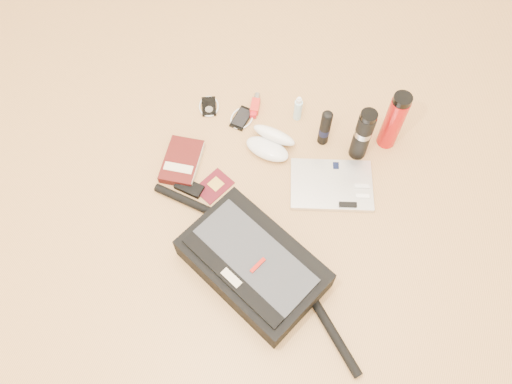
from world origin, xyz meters
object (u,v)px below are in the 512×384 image
thermos_black (363,135)px  thermos_red (394,121)px  laptop (332,185)px  messenger_bag (252,264)px  book (182,162)px

thermos_black → thermos_red: (0.10, 0.10, 0.01)m
laptop → thermos_red: thermos_red is taller
thermos_black → thermos_red: thermos_red is taller
messenger_bag → laptop: messenger_bag is taller
laptop → thermos_red: bearing=43.8°
laptop → thermos_black: thermos_black is taller
laptop → thermos_red: (0.15, 0.28, 0.13)m
thermos_red → messenger_bag: bearing=-114.6°
book → thermos_black: thermos_black is taller
messenger_bag → thermos_red: bearing=89.3°
messenger_bag → thermos_black: bearing=93.6°
laptop → book: book is taller
book → thermos_black: 0.71m
thermos_black → thermos_red: bearing=44.5°
book → thermos_red: size_ratio=0.78×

